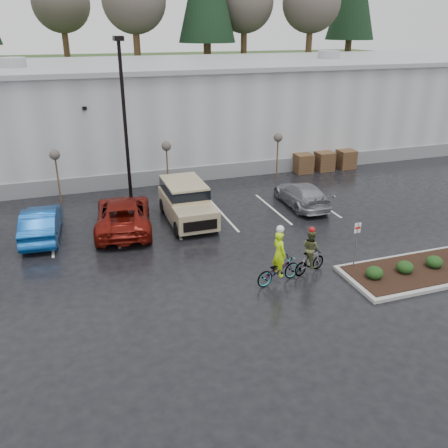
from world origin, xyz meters
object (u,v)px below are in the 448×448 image
object	(u,v)px
pallet_stack_b	(324,161)
car_blue	(41,223)
pallet_stack_c	(346,159)
car_far_silver	(301,195)
sapling_west	(55,158)
pallet_stack_a	(303,163)
sapling_east	(278,140)
cyclist_hivis	(278,265)
suv_tan	(187,203)
cyclist_olive	(310,256)
fire_lane_sign	(356,240)
car_red	(123,214)
lamppost	(124,104)
sapling_mid	(166,149)

from	to	relation	value
pallet_stack_b	car_blue	bearing A→B (deg)	-162.62
pallet_stack_c	car_far_silver	xyz separation A→B (m)	(-6.73, -6.05, 0.01)
sapling_west	pallet_stack_b	bearing A→B (deg)	3.14
pallet_stack_a	sapling_east	bearing A→B (deg)	-158.20
sapling_west	pallet_stack_b	xyz separation A→B (m)	(18.20, 1.00, -2.05)
pallet_stack_a	car_far_silver	size ratio (longest dim) A/B	0.29
car_blue	cyclist_hivis	size ratio (longest dim) A/B	1.87
suv_tan	cyclist_olive	size ratio (longest dim) A/B	2.41
car_blue	cyclist_hivis	world-z (taller)	cyclist_hivis
pallet_stack_c	fire_lane_sign	size ratio (longest dim) A/B	0.61
sapling_east	pallet_stack_a	xyz separation A→B (m)	(2.50, 1.00, -2.05)
car_blue	car_red	size ratio (longest dim) A/B	0.81
car_red	car_far_silver	size ratio (longest dim) A/B	1.23
fire_lane_sign	car_blue	xyz separation A→B (m)	(-12.74, 7.81, -0.63)
sapling_west	car_far_silver	distance (m)	14.34
sapling_west	car_far_silver	bearing A→B (deg)	-20.85
car_red	cyclist_hivis	xyz separation A→B (m)	(5.22, -7.56, -0.03)
car_far_silver	fire_lane_sign	bearing A→B (deg)	81.11
car_red	car_far_silver	xyz separation A→B (m)	(10.24, 0.16, -0.12)
pallet_stack_b	cyclist_olive	distance (m)	15.84
sapling_west	suv_tan	distance (m)	8.44
pallet_stack_b	car_far_silver	distance (m)	7.81
pallet_stack_b	cyclist_olive	xyz separation A→B (m)	(-8.35, -13.46, 0.11)
fire_lane_sign	car_far_silver	xyz separation A→B (m)	(1.47, 7.75, -0.72)
pallet_stack_a	pallet_stack_b	bearing A→B (deg)	0.00
car_red	sapling_east	bearing A→B (deg)	-146.67
pallet_stack_a	car_far_silver	bearing A→B (deg)	-118.11
lamppost	sapling_mid	size ratio (longest dim) A/B	2.88
sapling_mid	pallet_stack_c	bearing A→B (deg)	4.24
sapling_west	pallet_stack_a	size ratio (longest dim) A/B	2.37
lamppost	suv_tan	distance (m)	6.74
sapling_west	car_far_silver	size ratio (longest dim) A/B	0.68
car_red	suv_tan	bearing A→B (deg)	-172.57
sapling_mid	suv_tan	distance (m)	5.51
sapling_west	cyclist_hivis	world-z (taller)	sapling_west
sapling_east	car_blue	xyz separation A→B (m)	(-14.94, -4.99, -1.95)
sapling_east	fire_lane_sign	size ratio (longest dim) A/B	1.45
car_far_silver	sapling_east	bearing A→B (deg)	-96.44
pallet_stack_a	fire_lane_sign	bearing A→B (deg)	-108.81
suv_tan	cyclist_olive	world-z (taller)	cyclist_olive
car_red	suv_tan	xyz separation A→B (m)	(3.37, -0.03, 0.22)
lamppost	sapling_west	xyz separation A→B (m)	(-4.00, 1.00, -2.96)
sapling_east	cyclist_olive	size ratio (longest dim) A/B	1.51
car_far_silver	cyclist_hivis	size ratio (longest dim) A/B	1.87
pallet_stack_b	car_blue	distance (m)	20.06
lamppost	fire_lane_sign	xyz separation A→B (m)	(7.80, -11.80, -4.28)
pallet_stack_c	car_red	bearing A→B (deg)	-159.91
sapling_mid	pallet_stack_b	xyz separation A→B (m)	(11.70, 1.00, -2.05)
sapling_west	sapling_east	bearing A→B (deg)	0.00
pallet_stack_c	car_blue	world-z (taller)	car_blue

